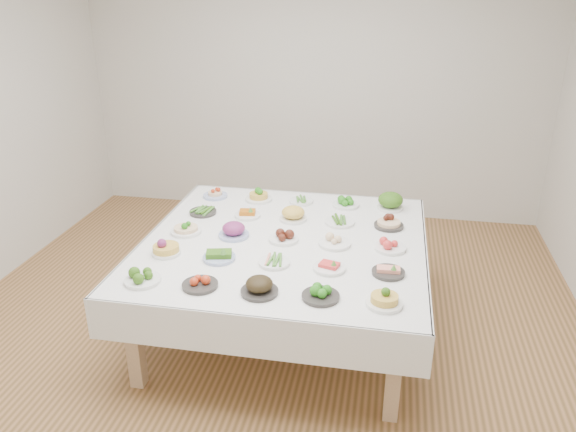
% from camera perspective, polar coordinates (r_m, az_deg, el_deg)
% --- Properties ---
extents(room_envelope, '(5.02, 5.02, 2.81)m').
position_cam_1_polar(room_envelope, '(3.70, -3.10, 12.53)').
color(room_envelope, '#A47044').
rests_on(room_envelope, ground).
extents(display_table, '(2.03, 2.03, 0.75)m').
position_cam_1_polar(display_table, '(4.10, -0.39, -3.38)').
color(display_table, white).
rests_on(display_table, ground).
extents(dish_0, '(0.22, 0.22, 0.10)m').
position_cam_1_polar(dish_0, '(3.63, -14.60, -5.88)').
color(dish_0, white).
rests_on(dish_0, display_table).
extents(dish_1, '(0.22, 0.22, 0.09)m').
position_cam_1_polar(dish_1, '(3.51, -8.95, -6.61)').
color(dish_1, '#2F2C2A').
rests_on(dish_1, display_table).
extents(dish_2, '(0.22, 0.22, 0.13)m').
position_cam_1_polar(dish_2, '(3.39, -2.93, -6.99)').
color(dish_2, '#2F2C2A').
rests_on(dish_2, display_table).
extents(dish_3, '(0.22, 0.22, 0.09)m').
position_cam_1_polar(dish_3, '(3.36, 3.34, -7.78)').
color(dish_3, '#2F2C2A').
rests_on(dish_3, display_table).
extents(dish_4, '(0.21, 0.21, 0.13)m').
position_cam_1_polar(dish_4, '(3.32, 9.79, -8.04)').
color(dish_4, white).
rests_on(dish_4, display_table).
extents(dish_5, '(0.21, 0.20, 0.13)m').
position_cam_1_polar(dish_5, '(3.94, -12.31, -3.02)').
color(dish_5, white).
rests_on(dish_5, display_table).
extents(dish_6, '(0.22, 0.22, 0.11)m').
position_cam_1_polar(dish_6, '(3.81, -7.04, -3.78)').
color(dish_6, '#4C66B2').
rests_on(dish_6, display_table).
extents(dish_7, '(0.21, 0.21, 0.05)m').
position_cam_1_polar(dish_7, '(3.74, -1.42, -4.63)').
color(dish_7, white).
rests_on(dish_7, display_table).
extents(dish_8, '(0.21, 0.21, 0.09)m').
position_cam_1_polar(dish_8, '(3.67, 4.22, -5.02)').
color(dish_8, white).
rests_on(dish_8, display_table).
extents(dish_9, '(0.21, 0.21, 0.09)m').
position_cam_1_polar(dish_9, '(3.66, 10.17, -5.39)').
color(dish_9, '#2F2C2A').
rests_on(dish_9, display_table).
extents(dish_10, '(0.22, 0.22, 0.13)m').
position_cam_1_polar(dish_10, '(4.24, -10.36, -0.93)').
color(dish_10, white).
rests_on(dish_10, display_table).
extents(dish_11, '(0.22, 0.22, 0.13)m').
position_cam_1_polar(dish_11, '(4.13, -5.55, -1.34)').
color(dish_11, '#4C66B2').
rests_on(dish_11, display_table).
extents(dish_12, '(0.21, 0.21, 0.10)m').
position_cam_1_polar(dish_12, '(4.05, -0.45, -1.94)').
color(dish_12, white).
rests_on(dish_12, display_table).
extents(dish_13, '(0.23, 0.23, 0.09)m').
position_cam_1_polar(dish_13, '(4.00, 4.76, -2.50)').
color(dish_13, white).
rests_on(dish_13, display_table).
extents(dish_14, '(0.22, 0.22, 0.09)m').
position_cam_1_polar(dish_14, '(3.99, 10.35, -2.83)').
color(dish_14, white).
rests_on(dish_14, display_table).
extents(dish_15, '(0.21, 0.21, 0.05)m').
position_cam_1_polar(dish_15, '(4.58, -8.64, 0.51)').
color(dish_15, '#2F2C2A').
rests_on(dish_15, display_table).
extents(dish_16, '(0.20, 0.20, 0.09)m').
position_cam_1_polar(dish_16, '(4.47, -4.14, 0.32)').
color(dish_16, white).
rests_on(dish_16, display_table).
extents(dish_17, '(0.22, 0.22, 0.13)m').
position_cam_1_polar(dish_17, '(4.39, 0.53, 0.31)').
color(dish_17, white).
rests_on(dish_17, display_table).
extents(dish_18, '(0.23, 0.23, 0.06)m').
position_cam_1_polar(dish_18, '(4.35, 5.28, -0.48)').
color(dish_18, white).
rests_on(dish_18, display_table).
extents(dish_19, '(0.22, 0.22, 0.13)m').
position_cam_1_polar(dish_19, '(4.33, 10.24, -0.35)').
color(dish_19, '#2F2C2A').
rests_on(dish_19, display_table).
extents(dish_20, '(0.21, 0.21, 0.11)m').
position_cam_1_polar(dish_20, '(4.90, -7.42, 2.41)').
color(dish_20, '#4C66B2').
rests_on(dish_20, display_table).
extents(dish_21, '(0.23, 0.23, 0.14)m').
position_cam_1_polar(dish_21, '(4.78, -3.01, 2.33)').
color(dish_21, white).
rests_on(dish_21, display_table).
extents(dish_22, '(0.20, 0.20, 0.05)m').
position_cam_1_polar(dish_22, '(4.75, 1.34, 1.58)').
color(dish_22, white).
rests_on(dish_22, display_table).
extents(dish_23, '(0.22, 0.22, 0.09)m').
position_cam_1_polar(dish_23, '(4.69, 5.88, 1.45)').
color(dish_23, white).
rests_on(dish_23, display_table).
extents(dish_24, '(0.23, 0.23, 0.13)m').
position_cam_1_polar(dish_24, '(4.67, 10.36, 1.42)').
color(dish_24, white).
rests_on(dish_24, display_table).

